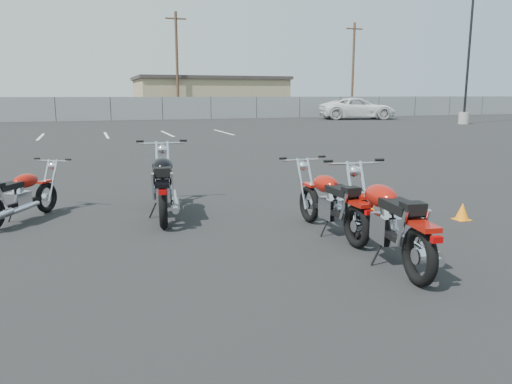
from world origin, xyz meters
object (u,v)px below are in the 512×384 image
object	(u,v)px
motorcycle_rear_red	(388,221)
motorcycle_second_black	(164,185)
motorcycle_third_red	(332,203)
white_van	(358,102)
motorcycle_front_red	(20,196)

from	to	relation	value
motorcycle_rear_red	motorcycle_second_black	bearing A→B (deg)	124.32
motorcycle_third_red	white_van	size ratio (longest dim) A/B	0.29
motorcycle_third_red	motorcycle_rear_red	bearing A→B (deg)	-87.43
white_van	motorcycle_second_black	bearing A→B (deg)	157.26
motorcycle_front_red	white_van	distance (m)	35.66
motorcycle_front_red	motorcycle_second_black	xyz separation A→B (m)	(2.18, -0.36, 0.12)
motorcycle_second_black	white_van	distance (m)	34.63
motorcycle_front_red	motorcycle_third_red	distance (m)	4.82
motorcycle_front_red	motorcycle_third_red	world-z (taller)	motorcycle_third_red
motorcycle_rear_red	motorcycle_front_red	bearing A→B (deg)	140.94
motorcycle_third_red	white_van	bearing A→B (deg)	59.25
motorcycle_third_red	white_van	world-z (taller)	white_van
motorcycle_second_black	motorcycle_third_red	xyz separation A→B (m)	(2.10, -1.86, -0.07)
motorcycle_front_red	motorcycle_second_black	bearing A→B (deg)	-9.30
motorcycle_second_black	motorcycle_rear_red	xyz separation A→B (m)	(2.16, -3.17, -0.02)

